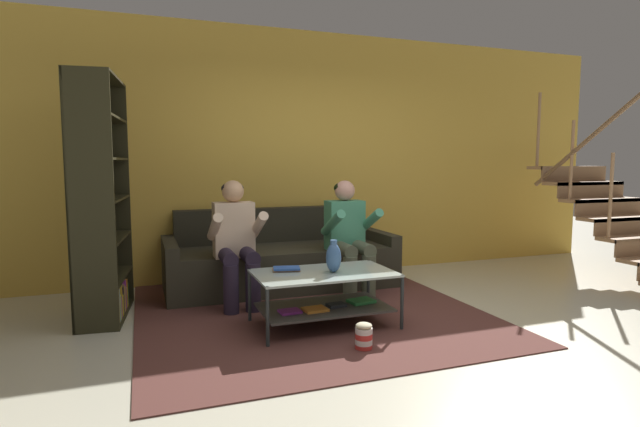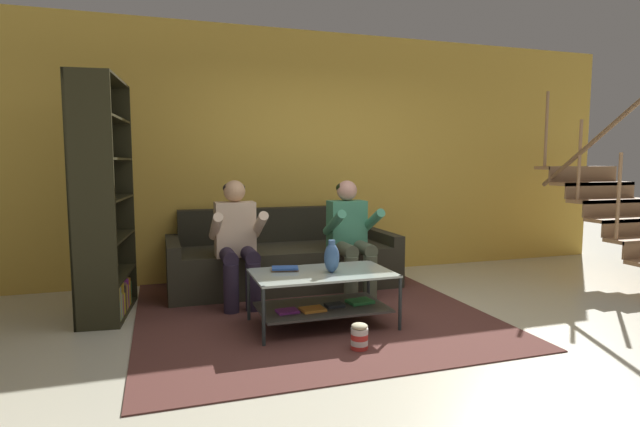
% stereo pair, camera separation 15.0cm
% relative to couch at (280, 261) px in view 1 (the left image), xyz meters
% --- Properties ---
extents(ground, '(16.80, 16.80, 0.00)m').
position_rel_couch_xyz_m(ground, '(0.49, -1.92, -0.28)').
color(ground, beige).
extents(back_partition, '(8.40, 0.12, 2.90)m').
position_rel_couch_xyz_m(back_partition, '(0.49, 0.54, 1.17)').
color(back_partition, gold).
rests_on(back_partition, ground).
extents(staircase_run, '(1.04, 1.85, 2.23)m').
position_rel_couch_xyz_m(staircase_run, '(3.68, -1.11, 0.49)').
color(staircase_run, tan).
rests_on(staircase_run, ground).
extents(couch, '(2.45, 0.97, 0.84)m').
position_rel_couch_xyz_m(couch, '(0.00, 0.00, 0.00)').
color(couch, '#2E2C21').
rests_on(couch, ground).
extents(person_seated_left, '(0.50, 0.58, 1.19)m').
position_rel_couch_xyz_m(person_seated_left, '(-0.58, -0.57, 0.37)').
color(person_seated_left, '#271E30').
rests_on(person_seated_left, ground).
extents(person_seated_right, '(0.50, 0.58, 1.18)m').
position_rel_couch_xyz_m(person_seated_right, '(0.58, -0.57, 0.36)').
color(person_seated_right, '#535A44').
rests_on(person_seated_right, ground).
extents(coffee_table, '(1.15, 0.66, 0.46)m').
position_rel_couch_xyz_m(coffee_table, '(-0.01, -1.43, 0.02)').
color(coffee_table, '#AEC0B8').
rests_on(coffee_table, ground).
extents(area_rug, '(3.00, 3.38, 0.01)m').
position_rel_couch_xyz_m(area_rug, '(-0.01, -0.84, -0.28)').
color(area_rug, brown).
rests_on(area_rug, ground).
extents(vase, '(0.13, 0.13, 0.27)m').
position_rel_couch_xyz_m(vase, '(0.06, -1.47, 0.30)').
color(vase, '#395D90').
rests_on(vase, coffee_table).
extents(book_stack, '(0.25, 0.18, 0.03)m').
position_rel_couch_xyz_m(book_stack, '(-0.29, -1.28, 0.19)').
color(book_stack, '#A07148').
rests_on(book_stack, coffee_table).
extents(bookshelf, '(0.45, 1.00, 2.09)m').
position_rel_couch_xyz_m(bookshelf, '(-1.78, -0.52, 0.54)').
color(bookshelf, '#292716').
rests_on(bookshelf, ground).
extents(popcorn_tub, '(0.13, 0.13, 0.20)m').
position_rel_couch_xyz_m(popcorn_tub, '(0.08, -2.02, -0.18)').
color(popcorn_tub, red).
rests_on(popcorn_tub, ground).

